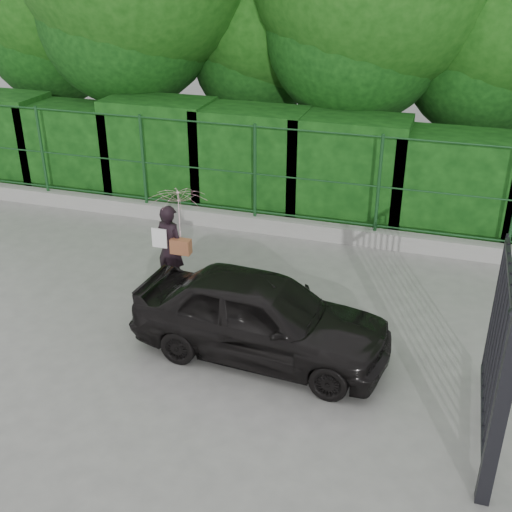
% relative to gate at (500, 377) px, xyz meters
% --- Properties ---
extents(ground, '(80.00, 80.00, 0.00)m').
position_rel_gate_xyz_m(ground, '(-4.60, 0.72, -1.19)').
color(ground, gray).
extents(kerb, '(14.00, 0.25, 0.30)m').
position_rel_gate_xyz_m(kerb, '(-4.60, 5.22, -1.04)').
color(kerb, '#9E9E99').
rests_on(kerb, ground).
extents(fence, '(14.13, 0.06, 1.80)m').
position_rel_gate_xyz_m(fence, '(-4.38, 5.22, 0.01)').
color(fence, '#16411D').
rests_on(fence, kerb).
extents(hedge, '(14.20, 1.20, 2.17)m').
position_rel_gate_xyz_m(hedge, '(-4.63, 6.22, -0.17)').
color(hedge, black).
rests_on(hedge, ground).
extents(gate, '(0.22, 2.33, 2.36)m').
position_rel_gate_xyz_m(gate, '(0.00, 0.00, 0.00)').
color(gate, black).
rests_on(gate, ground).
extents(woman, '(0.91, 0.93, 1.67)m').
position_rel_gate_xyz_m(woman, '(-4.69, 2.71, -0.08)').
color(woman, black).
rests_on(woman, ground).
extents(car, '(3.56, 1.64, 1.18)m').
position_rel_gate_xyz_m(car, '(-2.88, 1.31, -0.60)').
color(car, black).
rests_on(car, ground).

